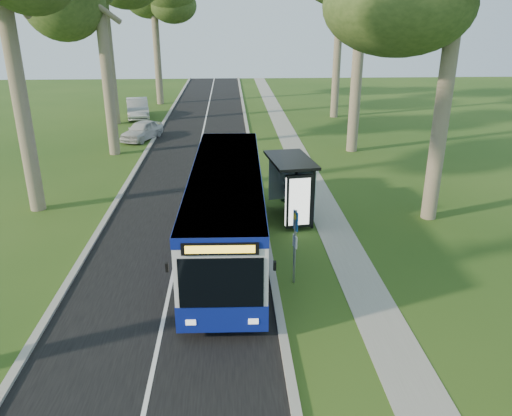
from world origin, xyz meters
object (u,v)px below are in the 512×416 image
at_px(bus_shelter, 295,179).
at_px(litter_bin, 286,191).
at_px(car_silver, 138,108).
at_px(bus, 227,209).
at_px(bus_stop_sign, 295,239).
at_px(car_white, 142,130).

distance_m(bus_shelter, litter_bin, 3.10).
xyz_separation_m(bus_shelter, car_silver, (-10.90, 24.60, -1.10)).
height_order(bus, bus_shelter, bus).
bearing_deg(bus_stop_sign, litter_bin, 72.94).
bearing_deg(litter_bin, car_white, 124.26).
relative_size(bus_stop_sign, bus_shelter, 0.77).
xyz_separation_m(bus, bus_shelter, (2.93, 2.64, 0.28)).
bearing_deg(car_white, car_silver, 123.37).
bearing_deg(car_white, bus_shelter, -38.42).
height_order(litter_bin, car_silver, car_silver).
height_order(car_white, car_silver, car_silver).
distance_m(bus_shelter, car_silver, 26.93).
height_order(bus_stop_sign, car_silver, bus_stop_sign).
xyz_separation_m(bus_stop_sign, car_silver, (-10.23, 30.00, -0.80)).
relative_size(litter_bin, car_silver, 0.18).
bearing_deg(bus, bus_shelter, 43.37).
bearing_deg(bus_shelter, car_silver, 105.85).
bearing_deg(car_silver, bus_shelter, -77.44).
bearing_deg(bus_shelter, bus_stop_sign, -105.08).
bearing_deg(litter_bin, car_silver, 116.36).
distance_m(bus_shelter, car_white, 18.60).
xyz_separation_m(bus_shelter, litter_bin, (-0.06, 2.73, -1.48)).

